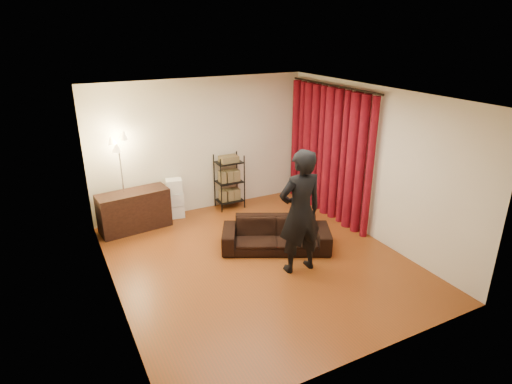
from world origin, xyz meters
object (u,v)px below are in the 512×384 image
storage_boxes (176,198)px  wire_shelf (229,182)px  sofa (276,235)px  media_cabinet (134,211)px  floor_lamp (123,184)px  person (300,212)px

storage_boxes → wire_shelf: size_ratio=0.70×
storage_boxes → sofa: bearing=-61.3°
media_cabinet → floor_lamp: floor_lamp is taller
person → floor_lamp: size_ratio=1.09×
person → media_cabinet: (-1.97, 2.63, -0.61)m
sofa → person: size_ratio=0.93×
person → wire_shelf: (0.05, 2.77, -0.41)m
wire_shelf → storage_boxes: bearing=178.6°
sofa → person: bearing=-64.4°
sofa → storage_boxes: 2.36m
media_cabinet → floor_lamp: 0.56m
sofa → wire_shelf: (0.03, 2.03, 0.31)m
media_cabinet → floor_lamp: (-0.14, 0.08, 0.53)m
person → floor_lamp: (-2.11, 2.71, -0.08)m
sofa → floor_lamp: floor_lamp is taller
person → storage_boxes: size_ratio=2.46×
storage_boxes → floor_lamp: bearing=-174.4°
media_cabinet → sofa: bearing=-49.9°
floor_lamp → storage_boxes: bearing=5.6°
wire_shelf → media_cabinet: bearing=-175.7°
sofa → floor_lamp: 2.97m
sofa → floor_lamp: size_ratio=1.01×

